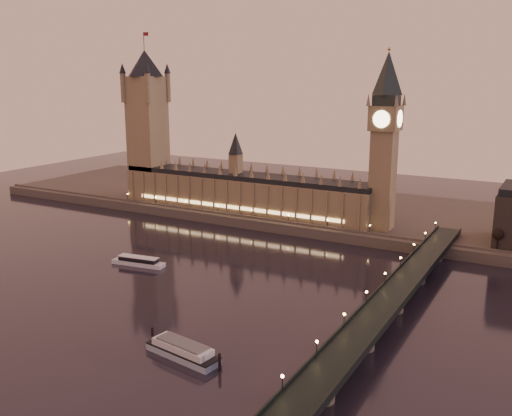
% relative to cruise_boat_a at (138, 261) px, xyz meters
% --- Properties ---
extents(ground, '(700.00, 700.00, 0.00)m').
position_rel_cruise_boat_a_xyz_m(ground, '(38.75, -12.55, -2.00)').
color(ground, black).
rests_on(ground, ground).
extents(far_embankment, '(560.00, 130.00, 6.00)m').
position_rel_cruise_boat_a_xyz_m(far_embankment, '(68.75, 152.45, 1.00)').
color(far_embankment, '#423D35').
rests_on(far_embankment, ground).
extents(palace_of_westminster, '(180.00, 26.62, 52.00)m').
position_rel_cruise_boat_a_xyz_m(palace_of_westminster, '(-1.38, 108.45, 19.71)').
color(palace_of_westminster, brown).
rests_on(palace_of_westminster, ground).
extents(victoria_tower, '(31.68, 31.68, 118.00)m').
position_rel_cruise_boat_a_xyz_m(victoria_tower, '(-81.25, 108.45, 63.79)').
color(victoria_tower, brown).
rests_on(victoria_tower, ground).
extents(big_ben, '(17.68, 17.68, 104.00)m').
position_rel_cruise_boat_a_xyz_m(big_ben, '(92.74, 108.44, 61.95)').
color(big_ben, brown).
rests_on(big_ben, ground).
extents(westminster_bridge, '(13.20, 260.00, 15.30)m').
position_rel_cruise_boat_a_xyz_m(westminster_bridge, '(130.36, -12.55, 3.52)').
color(westminster_bridge, black).
rests_on(westminster_bridge, ground).
extents(bare_tree_0, '(5.72, 5.72, 11.62)m').
position_rel_cruise_boat_a_xyz_m(bare_tree_0, '(159.44, 96.45, 12.67)').
color(bare_tree_0, black).
rests_on(bare_tree_0, ground).
extents(cruise_boat_a, '(28.95, 10.15, 4.54)m').
position_rel_cruise_boat_a_xyz_m(cruise_boat_a, '(0.00, 0.00, 0.00)').
color(cruise_boat_a, silver).
rests_on(cruise_boat_a, ground).
extents(moored_barge, '(33.02, 12.38, 6.12)m').
position_rel_cruise_boat_a_xyz_m(moored_barge, '(78.29, -68.20, 0.58)').
color(moored_barge, '#99B0C3').
rests_on(moored_barge, ground).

